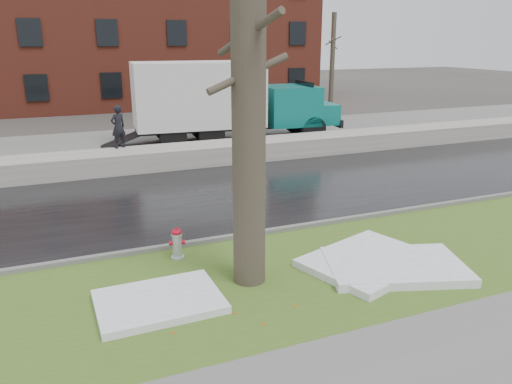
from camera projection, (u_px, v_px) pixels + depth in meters
name	position (u px, v px, depth m)	size (l,w,h in m)	color
ground	(258.00, 254.00, 11.24)	(120.00, 120.00, 0.00)	#47423D
verge	(282.00, 277.00, 10.13)	(60.00, 4.50, 0.04)	#36531B
road	(202.00, 197.00, 15.22)	(60.00, 7.00, 0.03)	black
parking_lot	(149.00, 145.00, 22.73)	(60.00, 9.00, 0.03)	slate
curb	(242.00, 236.00, 12.11)	(60.00, 0.15, 0.14)	slate
snowbank	(170.00, 157.00, 18.82)	(60.00, 1.60, 0.75)	#A59F96
brick_building	(128.00, 34.00, 37.01)	(26.00, 12.00, 10.00)	maroon
bg_tree_center	(10.00, 61.00, 31.06)	(1.40, 1.62, 6.50)	brown
bg_tree_right	(333.00, 57.00, 37.28)	(1.40, 1.62, 6.50)	brown
fire_hydrant	(177.00, 242.00, 10.83)	(0.36, 0.32, 0.73)	#B0B3B9
tree	(248.00, 78.00, 8.81)	(1.63, 1.92, 7.83)	brown
box_truck	(224.00, 100.00, 22.92)	(11.13, 3.34, 3.68)	black
worker	(118.00, 127.00, 18.38)	(0.58, 0.38, 1.58)	black
snow_patch_near	(369.00, 261.00, 10.62)	(2.60, 2.00, 0.16)	white
snow_patch_far	(159.00, 301.00, 9.01)	(2.20, 1.60, 0.14)	white
snow_patch_side	(395.00, 266.00, 10.36)	(2.80, 1.80, 0.18)	white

